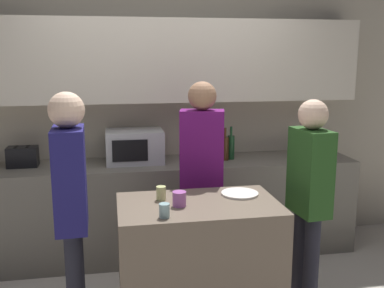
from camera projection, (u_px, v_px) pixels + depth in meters
back_wall at (160, 91)px, 4.30m from camera, size 6.40×0.40×2.70m
back_counter at (165, 208)px, 4.25m from camera, size 3.60×0.62×0.90m
kitchen_island at (199, 267)px, 3.06m from camera, size 1.07×0.66×0.91m
microwave at (135, 146)px, 4.15m from camera, size 0.52×0.39×0.30m
toaster at (23, 157)px, 3.99m from camera, size 0.26×0.16×0.18m
potted_plant at (306, 135)px, 4.43m from camera, size 0.14×0.14×0.39m
bottle_0 at (213, 146)px, 4.29m from camera, size 0.06×0.06×0.33m
bottle_1 at (225, 148)px, 4.23m from camera, size 0.07×0.07×0.31m
bottle_2 at (231, 147)px, 4.27m from camera, size 0.07×0.07×0.31m
plate_on_island at (240, 194)px, 3.15m from camera, size 0.26×0.26×0.01m
cup_0 at (179, 199)px, 2.91m from camera, size 0.09×0.09×0.10m
cup_1 at (164, 211)px, 2.70m from camera, size 0.07×0.07×0.09m
cup_2 at (161, 193)px, 3.03m from camera, size 0.07×0.07×0.09m
person_left at (309, 190)px, 3.18m from camera, size 0.22×0.36×1.58m
person_center at (71, 200)px, 2.79m from camera, size 0.22×0.35×1.67m
person_right at (202, 168)px, 3.55m from camera, size 0.37×0.26×1.68m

